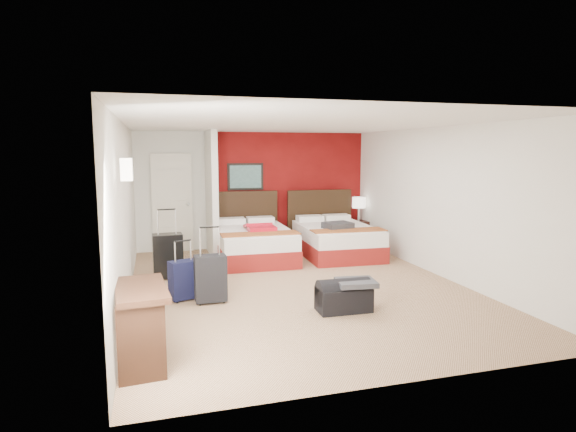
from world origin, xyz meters
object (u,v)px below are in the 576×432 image
object	(u,v)px
table_lamp	(359,209)
nightstand	(358,233)
duffel_bag	(344,298)
suitcase_black	(168,257)
bed_left	(254,244)
bed_right	(337,241)
suitcase_navy	(184,282)
desk	(142,326)
red_suitcase_open	(260,227)
suitcase_charcoal	(211,280)

from	to	relation	value
table_lamp	nightstand	bearing A→B (deg)	0.00
duffel_bag	table_lamp	bearing A→B (deg)	64.71
suitcase_black	duffel_bag	xyz separation A→B (m)	(2.17, -2.30, -0.18)
bed_left	table_lamp	bearing A→B (deg)	19.42
bed_right	suitcase_black	size ratio (longest dim) A/B	2.78
bed_left	suitcase_navy	bearing A→B (deg)	-122.13
bed_left	suitcase_black	bearing A→B (deg)	-148.31
suitcase_navy	desk	distance (m)	2.04
bed_right	desk	xyz separation A→B (m)	(-3.68, -4.12, 0.10)
table_lamp	suitcase_navy	xyz separation A→B (m)	(-4.05, -3.06, -0.53)
red_suitcase_open	desk	distance (m)	4.60
suitcase_charcoal	duffel_bag	xyz separation A→B (m)	(1.64, -0.84, -0.14)
nightstand	desk	bearing A→B (deg)	-135.89
suitcase_black	desk	world-z (taller)	desk
suitcase_charcoal	red_suitcase_open	bearing A→B (deg)	61.25
bed_right	suitcase_black	world-z (taller)	suitcase_black
suitcase_charcoal	nightstand	bearing A→B (deg)	40.32
bed_right	suitcase_black	distance (m)	3.46
bed_left	suitcase_navy	xyz separation A→B (m)	(-1.47, -2.22, -0.03)
suitcase_black	nightstand	bearing A→B (deg)	20.44
nightstand	suitcase_black	size ratio (longest dim) A/B	0.75
suitcase_navy	desk	size ratio (longest dim) A/B	0.57
nightstand	suitcase_navy	size ratio (longest dim) A/B	0.99
nightstand	desk	xyz separation A→B (m)	(-4.57, -5.03, 0.13)
nightstand	suitcase_charcoal	bearing A→B (deg)	-142.16
bed_right	suitcase_navy	size ratio (longest dim) A/B	3.71
suitcase_black	suitcase_navy	size ratio (longest dim) A/B	1.33
suitcase_navy	nightstand	bearing A→B (deg)	18.11
suitcase_navy	desk	bearing A→B (deg)	-123.67
suitcase_black	suitcase_navy	distance (m)	1.27
suitcase_charcoal	suitcase_navy	size ratio (longest dim) A/B	1.19
bed_right	nightstand	distance (m)	1.27
bed_right	nightstand	xyz separation A→B (m)	(0.89, 0.91, -0.03)
suitcase_black	bed_left	bearing A→B (deg)	27.66
bed_left	red_suitcase_open	bearing A→B (deg)	-43.63
bed_right	red_suitcase_open	bearing A→B (deg)	-176.68
bed_left	suitcase_black	distance (m)	1.91
suitcase_navy	bed_left	bearing A→B (deg)	37.54
bed_left	suitcase_black	xyz separation A→B (m)	(-1.65, -0.96, 0.06)
table_lamp	suitcase_black	world-z (taller)	table_lamp
nightstand	desk	distance (m)	6.80
red_suitcase_open	suitcase_navy	xyz separation A→B (m)	(-1.57, -2.12, -0.38)
red_suitcase_open	suitcase_black	size ratio (longest dim) A/B	1.00
red_suitcase_open	suitcase_navy	world-z (taller)	red_suitcase_open
bed_right	duffel_bag	size ratio (longest dim) A/B	2.84
bed_left	suitcase_black	world-z (taller)	suitcase_black
bed_left	duffel_bag	world-z (taller)	bed_left
nightstand	desk	size ratio (longest dim) A/B	0.56
desk	suitcase_navy	bearing A→B (deg)	70.29
nightstand	duffel_bag	distance (m)	4.60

